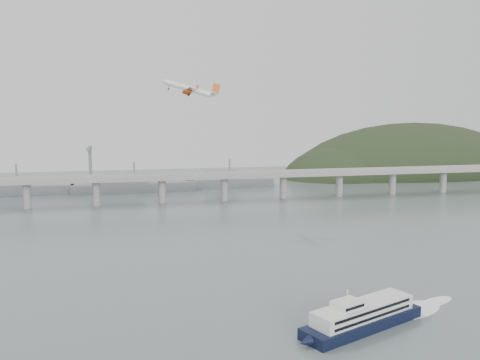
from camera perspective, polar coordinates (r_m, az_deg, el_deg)
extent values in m
plane|color=slate|center=(218.85, 3.27, -11.24)|extent=(900.00, 900.00, 0.00)
cube|color=gray|center=(406.34, -4.55, 0.35)|extent=(800.00, 22.00, 2.20)
cube|color=gray|center=(395.78, -4.33, 0.46)|extent=(800.00, 0.60, 1.80)
cube|color=gray|center=(416.42, -4.76, 0.80)|extent=(800.00, 0.60, 1.80)
cylinder|color=gray|center=(410.01, -22.82, -1.63)|extent=(6.00, 6.00, 21.00)
cylinder|color=gray|center=(404.23, -15.83, -1.45)|extent=(6.00, 6.00, 21.00)
cylinder|color=gray|center=(404.59, -8.74, -1.24)|extent=(6.00, 6.00, 21.00)
cylinder|color=gray|center=(411.08, -1.78, -1.02)|extent=(6.00, 6.00, 21.00)
cylinder|color=gray|center=(423.42, 4.88, -0.80)|extent=(6.00, 6.00, 21.00)
cylinder|color=gray|center=(441.11, 11.08, -0.58)|extent=(6.00, 6.00, 21.00)
cylinder|color=gray|center=(463.54, 16.74, -0.37)|extent=(6.00, 6.00, 21.00)
cylinder|color=gray|center=(490.06, 21.83, -0.18)|extent=(6.00, 6.00, 21.00)
ellipsoid|color=black|center=(628.65, 18.76, -1.00)|extent=(320.00, 150.00, 156.00)
ellipsoid|color=black|center=(574.82, 11.21, -0.90)|extent=(140.00, 110.00, 96.00)
ellipsoid|color=black|center=(688.69, 24.69, -1.17)|extent=(220.00, 140.00, 120.00)
cube|color=slate|center=(482.55, -23.72, -1.05)|extent=(95.67, 20.15, 8.00)
cube|color=slate|center=(483.43, -24.87, -0.14)|extent=(33.90, 15.02, 8.00)
cylinder|color=slate|center=(480.62, -23.82, 0.84)|extent=(1.60, 1.60, 14.00)
cube|color=slate|center=(468.80, -11.75, -0.80)|extent=(110.55, 21.43, 8.00)
cube|color=slate|center=(467.69, -13.12, 0.13)|extent=(39.01, 16.73, 8.00)
cylinder|color=slate|center=(466.82, -11.80, 1.14)|extent=(1.60, 1.60, 14.00)
cube|color=slate|center=(488.56, -1.16, -0.32)|extent=(85.00, 13.60, 8.00)
cube|color=slate|center=(485.90, -2.15, 0.59)|extent=(29.75, 11.90, 8.00)
cylinder|color=slate|center=(486.65, -1.17, 1.55)|extent=(1.60, 1.60, 14.00)
cube|color=slate|center=(502.58, -16.44, 1.43)|extent=(3.00, 3.00, 40.00)
cube|color=slate|center=(491.15, -16.59, 3.40)|extent=(3.00, 28.00, 3.00)
cube|color=black|center=(178.32, 13.59, -15.26)|extent=(47.81, 28.27, 3.76)
cone|color=black|center=(161.55, 7.33, -17.59)|extent=(5.78, 5.26, 3.76)
cube|color=silver|center=(176.74, 13.63, -13.99)|extent=(40.13, 23.67, 4.70)
cube|color=black|center=(173.45, 14.86, -14.02)|extent=(33.14, 13.68, 0.94)
cube|color=black|center=(174.28, 14.83, -14.71)|extent=(33.14, 13.68, 0.94)
cube|color=black|center=(179.24, 12.47, -13.23)|extent=(33.14, 13.68, 0.94)
cube|color=black|center=(180.04, 12.45, -13.90)|extent=(33.14, 13.68, 0.94)
cube|color=silver|center=(170.21, 11.95, -13.51)|extent=(11.20, 9.66, 2.45)
cube|color=black|center=(168.12, 12.81, -13.80)|extent=(7.88, 3.31, 0.94)
cylinder|color=silver|center=(169.16, 11.98, -12.55)|extent=(0.61, 0.61, 3.76)
ellipsoid|color=white|center=(198.31, 18.76, -13.64)|extent=(30.21, 22.80, 0.19)
ellipsoid|color=white|center=(208.53, 20.95, -12.69)|extent=(21.37, 13.97, 0.19)
cylinder|color=white|center=(299.03, -5.77, 10.19)|extent=(26.12, 5.01, 10.25)
cone|color=white|center=(297.98, -8.57, 10.92)|extent=(4.68, 3.59, 4.27)
cone|color=white|center=(300.94, -2.90, 9.50)|extent=(5.50, 3.54, 4.52)
cube|color=white|center=(299.00, -5.64, 9.97)|extent=(4.63, 31.63, 3.15)
cube|color=white|center=(300.89, -3.04, 9.67)|extent=(2.95, 11.18, 1.58)
cube|color=#CA430D|center=(301.44, -2.72, 10.18)|extent=(5.65, 0.67, 6.95)
cylinder|color=#CA430D|center=(303.76, -6.08, 9.71)|extent=(4.46, 2.39, 3.14)
cylinder|color=black|center=(303.58, -6.44, 9.81)|extent=(0.93, 2.15, 2.15)
cube|color=white|center=(303.87, -6.04, 9.88)|extent=(2.54, 0.31, 1.71)
cylinder|color=#CA430D|center=(293.65, -5.84, 9.90)|extent=(4.46, 2.39, 3.14)
cylinder|color=black|center=(293.47, -6.21, 9.99)|extent=(0.93, 2.15, 2.15)
cube|color=white|center=(293.77, -5.80, 10.07)|extent=(2.54, 0.31, 1.71)
cylinder|color=black|center=(301.18, -5.78, 9.62)|extent=(0.92, 0.45, 2.25)
cylinder|color=black|center=(301.06, -5.83, 9.44)|extent=(1.26, 0.43, 1.28)
cylinder|color=black|center=(296.41, -5.66, 9.71)|extent=(0.92, 0.45, 2.25)
cylinder|color=black|center=(296.28, -5.71, 9.52)|extent=(1.26, 0.43, 1.28)
cylinder|color=black|center=(297.84, -7.99, 10.26)|extent=(0.92, 0.45, 2.25)
cylinder|color=black|center=(297.72, -8.04, 10.07)|extent=(1.26, 0.43, 1.28)
cube|color=#CA430D|center=(314.92, -5.63, 9.80)|extent=(2.03, 0.31, 2.55)
cube|color=#CA430D|center=(283.76, -4.80, 10.40)|extent=(2.03, 0.31, 2.55)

